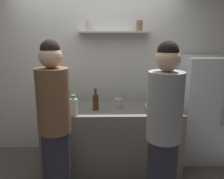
{
  "coord_description": "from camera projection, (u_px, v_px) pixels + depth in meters",
  "views": [
    {
      "loc": [
        0.18,
        -2.48,
        1.87
      ],
      "look_at": [
        0.24,
        0.51,
        1.15
      ],
      "focal_mm": 37.98,
      "sensor_mm": 36.0,
      "label": 1
    }
  ],
  "objects": [
    {
      "name": "person_grey_hoodie",
      "position": [
        164.0,
        134.0,
        2.31
      ],
      "size": [
        0.34,
        0.34,
        1.8
      ],
      "rotation": [
        0.0,
        0.0,
        1.88
      ],
      "color": "#262633",
      "rests_on": "ground"
    },
    {
      "name": "refrigerator",
      "position": [
        201.0,
        108.0,
        3.52
      ],
      "size": [
        0.62,
        0.64,
        1.55
      ],
      "color": "silver",
      "rests_on": "ground"
    },
    {
      "name": "back_wall_assembly",
      "position": [
        96.0,
        70.0,
        3.75
      ],
      "size": [
        4.8,
        0.32,
        2.6
      ],
      "color": "white",
      "rests_on": "ground"
    },
    {
      "name": "utensil_holder",
      "position": [
        118.0,
        103.0,
        3.11
      ],
      "size": [
        0.09,
        0.09,
        0.22
      ],
      "color": "#B2B2B7",
      "rests_on": "counter"
    },
    {
      "name": "wine_bottle_pale_glass",
      "position": [
        149.0,
        97.0,
        3.24
      ],
      "size": [
        0.07,
        0.07,
        0.3
      ],
      "color": "#B2BFB2",
      "rests_on": "counter"
    },
    {
      "name": "water_bottle_plastic",
      "position": [
        74.0,
        106.0,
        2.83
      ],
      "size": [
        0.09,
        0.09,
        0.25
      ],
      "color": "silver",
      "rests_on": "counter"
    },
    {
      "name": "counter",
      "position": [
        112.0,
        139.0,
        3.23
      ],
      "size": [
        1.78,
        0.69,
        0.9
      ],
      "primitive_type": "cube",
      "color": "#66605B",
      "rests_on": "ground"
    },
    {
      "name": "wine_bottle_amber_glass",
      "position": [
        96.0,
        102.0,
        3.03
      ],
      "size": [
        0.08,
        0.08,
        0.28
      ],
      "color": "#472814",
      "rests_on": "counter"
    },
    {
      "name": "baking_pan",
      "position": [
        158.0,
        108.0,
        3.04
      ],
      "size": [
        0.34,
        0.24,
        0.05
      ],
      "primitive_type": "cube",
      "color": "gray",
      "rests_on": "counter"
    },
    {
      "name": "wine_bottle_green_glass",
      "position": [
        62.0,
        98.0,
        3.12
      ],
      "size": [
        0.07,
        0.07,
        0.34
      ],
      "color": "#19471E",
      "rests_on": "counter"
    },
    {
      "name": "person_brown_jacket",
      "position": [
        55.0,
        126.0,
        2.49
      ],
      "size": [
        0.34,
        0.34,
        1.81
      ],
      "rotation": [
        0.0,
        0.0,
        1.32
      ],
      "color": "#262633",
      "rests_on": "ground"
    }
  ]
}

